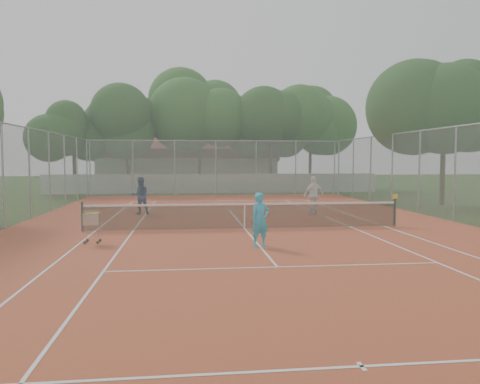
{
  "coord_description": "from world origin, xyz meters",
  "views": [
    {
      "loc": [
        -2.18,
        -17.39,
        2.63
      ],
      "look_at": [
        0.0,
        1.5,
        1.3
      ],
      "focal_mm": 35.0,
      "sensor_mm": 36.0,
      "label": 1
    }
  ],
  "objects": [
    {
      "name": "boundary_wall",
      "position": [
        0.0,
        19.0,
        0.75
      ],
      "size": [
        26.0,
        0.3,
        1.5
      ],
      "primitive_type": "cube",
      "color": "silver",
      "rests_on": "ground"
    },
    {
      "name": "ball_hopper",
      "position": [
        -5.1,
        -2.54,
        0.54
      ],
      "size": [
        0.58,
        0.58,
        1.04
      ],
      "primitive_type": "cube",
      "rotation": [
        0.0,
        0.0,
        0.18
      ],
      "color": "#B7B8BF",
      "rests_on": "court_pad"
    },
    {
      "name": "court_lines",
      "position": [
        0.0,
        0.0,
        0.02
      ],
      "size": [
        10.98,
        23.78,
        0.01
      ],
      "primitive_type": "cube",
      "color": "white",
      "rests_on": "court_pad"
    },
    {
      "name": "perimeter_fence",
      "position": [
        0.0,
        0.0,
        2.0
      ],
      "size": [
        18.0,
        34.0,
        4.0
      ],
      "primitive_type": "cube",
      "color": "slate",
      "rests_on": "ground"
    },
    {
      "name": "clubhouse",
      "position": [
        -2.0,
        29.0,
        2.2
      ],
      "size": [
        16.4,
        9.0,
        4.4
      ],
      "primitive_type": "cube",
      "color": "beige",
      "rests_on": "ground"
    },
    {
      "name": "player_near",
      "position": [
        0.01,
        -3.7,
        0.83
      ],
      "size": [
        0.69,
        0.57,
        1.62
      ],
      "primitive_type": "imported",
      "rotation": [
        0.0,
        0.0,
        0.37
      ],
      "color": "#19A1D4",
      "rests_on": "court_pad"
    },
    {
      "name": "court_pad",
      "position": [
        0.0,
        0.0,
        0.01
      ],
      "size": [
        18.0,
        34.0,
        0.02
      ],
      "primitive_type": "cube",
      "color": "#B84023",
      "rests_on": "ground"
    },
    {
      "name": "player_far_right",
      "position": [
        3.85,
        4.2,
        0.93
      ],
      "size": [
        1.15,
        0.74,
        1.82
      ],
      "primitive_type": "imported",
      "rotation": [
        0.0,
        0.0,
        3.44
      ],
      "color": "silver",
      "rests_on": "court_pad"
    },
    {
      "name": "tennis_net",
      "position": [
        0.0,
        0.0,
        0.51
      ],
      "size": [
        11.88,
        0.1,
        0.98
      ],
      "primitive_type": "cube",
      "color": "black",
      "rests_on": "court_pad"
    },
    {
      "name": "ground",
      "position": [
        0.0,
        0.0,
        0.0
      ],
      "size": [
        120.0,
        120.0,
        0.0
      ],
      "primitive_type": "plane",
      "color": "#17340E",
      "rests_on": "ground"
    },
    {
      "name": "player_far_left",
      "position": [
        -4.37,
        5.22,
        0.9
      ],
      "size": [
        1.02,
        0.89,
        1.76
      ],
      "primitive_type": "imported",
      "rotation": [
        0.0,
        0.0,
        3.45
      ],
      "color": "#171745",
      "rests_on": "court_pad"
    },
    {
      "name": "tropical_trees",
      "position": [
        0.0,
        22.0,
        5.0
      ],
      "size": [
        29.0,
        19.0,
        10.0
      ],
      "primitive_type": "cube",
      "color": "black",
      "rests_on": "ground"
    }
  ]
}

